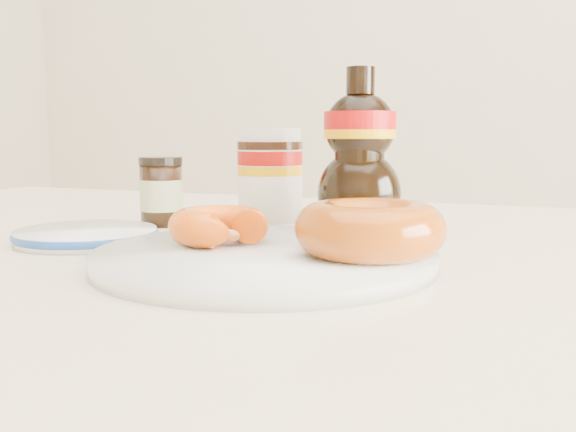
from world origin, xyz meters
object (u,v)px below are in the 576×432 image
at_px(plate, 265,257).
at_px(blue_rim_saucer, 86,235).
at_px(dining_table, 235,324).
at_px(syrup_bottle, 359,152).
at_px(dark_jar, 161,192).
at_px(donut_whole, 370,229).
at_px(donut_bitten, 219,226).
at_px(nutella_jar, 270,171).

distance_m(plate, blue_rim_saucer, 0.21).
height_order(dining_table, plate, plate).
xyz_separation_m(dining_table, syrup_bottle, (0.10, 0.10, 0.17)).
bearing_deg(plate, dark_jar, 141.25).
distance_m(donut_whole, dark_jar, 0.33).
relative_size(donut_bitten, blue_rim_saucer, 0.62).
height_order(donut_whole, syrup_bottle, syrup_bottle).
relative_size(dining_table, donut_whole, 12.10).
relative_size(donut_bitten, dark_jar, 1.07).
distance_m(donut_whole, syrup_bottle, 0.21).
xyz_separation_m(plate, dark_jar, (-0.21, 0.17, 0.03)).
distance_m(plate, donut_whole, 0.09).
height_order(plate, syrup_bottle, syrup_bottle).
bearing_deg(dining_table, dark_jar, 150.74).
xyz_separation_m(donut_bitten, dark_jar, (-0.16, 0.15, 0.01)).
bearing_deg(plate, donut_bitten, 165.02).
height_order(dining_table, donut_whole, donut_whole).
xyz_separation_m(dining_table, nutella_jar, (-0.03, 0.16, 0.14)).
height_order(donut_whole, nutella_jar, nutella_jar).
height_order(dining_table, nutella_jar, nutella_jar).
bearing_deg(blue_rim_saucer, plate, -9.55).
bearing_deg(dining_table, syrup_bottle, 46.44).
xyz_separation_m(nutella_jar, dark_jar, (-0.10, -0.09, -0.02)).
distance_m(nutella_jar, dark_jar, 0.14).
distance_m(donut_bitten, nutella_jar, 0.25).
bearing_deg(syrup_bottle, plate, -96.55).
height_order(dining_table, donut_bitten, donut_bitten).
distance_m(dining_table, syrup_bottle, 0.22).
xyz_separation_m(dining_table, plate, (0.08, -0.09, 0.09)).
height_order(nutella_jar, blue_rim_saucer, nutella_jar).
bearing_deg(donut_bitten, nutella_jar, 95.70).
xyz_separation_m(dining_table, donut_bitten, (0.03, -0.08, 0.11)).
bearing_deg(plate, dining_table, 129.15).
bearing_deg(donut_bitten, syrup_bottle, 60.53).
bearing_deg(nutella_jar, dark_jar, -137.72).
bearing_deg(syrup_bottle, donut_whole, -71.55).
relative_size(nutella_jar, dark_jar, 1.42).
relative_size(nutella_jar, blue_rim_saucer, 0.82).
bearing_deg(donut_whole, nutella_jar, 127.87).
distance_m(dining_table, nutella_jar, 0.22).
distance_m(donut_whole, blue_rim_saucer, 0.30).
distance_m(dining_table, donut_whole, 0.22).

